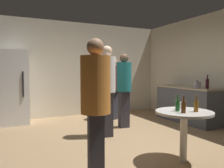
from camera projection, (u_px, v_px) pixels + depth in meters
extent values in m
cube|color=#9E7C56|center=(117.00, 142.00, 4.33)|extent=(5.20, 5.20, 0.10)
cube|color=silver|center=(77.00, 69.00, 6.61)|extent=(5.32, 0.06, 2.70)
cube|color=silver|center=(216.00, 69.00, 5.38)|extent=(0.06, 5.20, 2.70)
cube|color=white|center=(13.00, 87.00, 5.51)|extent=(0.70, 0.65, 1.80)
cube|color=#262628|center=(23.00, 84.00, 5.29)|extent=(0.03, 0.03, 0.60)
cube|color=#4C515B|center=(187.00, 105.00, 5.77)|extent=(0.60, 1.75, 0.86)
cube|color=tan|center=(188.00, 87.00, 5.75)|extent=(0.64, 1.79, 0.04)
cylinder|color=#B2B2B7|center=(197.00, 85.00, 5.39)|extent=(0.17, 0.17, 0.14)
sphere|color=black|center=(197.00, 81.00, 5.39)|extent=(0.04, 0.04, 0.04)
cone|color=#B2B2B7|center=(201.00, 84.00, 5.44)|extent=(0.09, 0.04, 0.06)
cylinder|color=#3F141E|center=(207.00, 84.00, 5.12)|extent=(0.08, 0.08, 0.22)
cylinder|color=#3F141E|center=(207.00, 77.00, 5.11)|extent=(0.03, 0.03, 0.09)
cylinder|color=beige|center=(184.00, 138.00, 3.22)|extent=(0.10, 0.10, 0.70)
cylinder|color=beige|center=(184.00, 112.00, 3.20)|extent=(0.80, 0.80, 0.03)
cylinder|color=#8C5919|center=(196.00, 106.00, 3.14)|extent=(0.06, 0.06, 0.15)
cylinder|color=#8C5919|center=(196.00, 98.00, 3.13)|extent=(0.02, 0.02, 0.08)
cylinder|color=#593314|center=(184.00, 107.00, 3.05)|extent=(0.06, 0.06, 0.15)
cylinder|color=#593314|center=(184.00, 99.00, 3.05)|extent=(0.02, 0.02, 0.08)
cylinder|color=#26662D|center=(178.00, 106.00, 3.19)|extent=(0.06, 0.06, 0.15)
cylinder|color=#26662D|center=(178.00, 98.00, 3.18)|extent=(0.02, 0.02, 0.08)
cylinder|color=white|center=(179.00, 106.00, 3.34)|extent=(0.08, 0.08, 0.11)
cube|color=#2D2D38|center=(113.00, 104.00, 6.09)|extent=(0.27, 0.24, 0.81)
cylinder|color=maroon|center=(113.00, 77.00, 6.05)|extent=(0.45, 0.45, 0.64)
sphere|color=#D8AD8C|center=(113.00, 62.00, 6.03)|extent=(0.19, 0.19, 0.19)
cube|color=#2D2D38|center=(124.00, 109.00, 5.21)|extent=(0.23, 0.18, 0.83)
cylinder|color=#1E727A|center=(124.00, 77.00, 5.17)|extent=(0.36, 0.36, 0.66)
sphere|color=brown|center=(124.00, 58.00, 5.14)|extent=(0.20, 0.20, 0.20)
cube|color=#2D2D38|center=(96.00, 149.00, 2.60)|extent=(0.22, 0.25, 0.82)
cylinder|color=orange|center=(95.00, 85.00, 2.55)|extent=(0.41, 0.41, 0.65)
sphere|color=tan|center=(95.00, 47.00, 2.53)|extent=(0.20, 0.20, 0.20)
cube|color=#2D2D38|center=(107.00, 114.00, 4.48)|extent=(0.24, 0.20, 0.88)
cylinder|color=white|center=(107.00, 74.00, 4.43)|extent=(0.39, 0.39, 0.70)
sphere|color=#D8AD8C|center=(107.00, 51.00, 4.40)|extent=(0.21, 0.21, 0.21)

